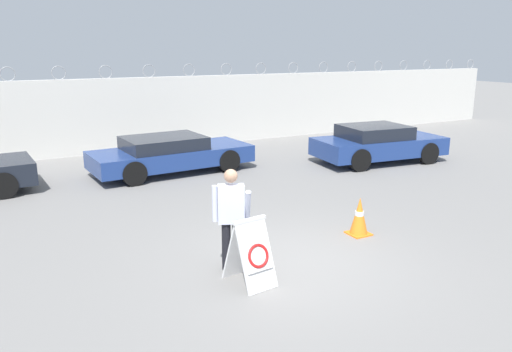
# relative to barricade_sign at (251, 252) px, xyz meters

# --- Properties ---
(ground_plane) EXTENTS (90.00, 90.00, 0.00)m
(ground_plane) POSITION_rel_barricade_sign_xyz_m (1.05, 0.35, -0.54)
(ground_plane) COLOR gray
(perimeter_wall) EXTENTS (36.00, 0.30, 3.09)m
(perimeter_wall) POSITION_rel_barricade_sign_xyz_m (1.05, 11.50, 0.78)
(perimeter_wall) COLOR silver
(perimeter_wall) RESTS_ON ground_plane
(barricade_sign) EXTENTS (0.66, 0.86, 1.09)m
(barricade_sign) POSITION_rel_barricade_sign_xyz_m (0.00, 0.00, 0.00)
(barricade_sign) COLOR white
(barricade_sign) RESTS_ON ground_plane
(security_guard) EXTENTS (0.61, 0.56, 1.75)m
(security_guard) POSITION_rel_barricade_sign_xyz_m (-0.04, 0.63, 0.44)
(security_guard) COLOR black
(security_guard) RESTS_ON ground_plane
(traffic_cone_near) EXTENTS (0.42, 0.42, 0.77)m
(traffic_cone_near) POSITION_rel_barricade_sign_xyz_m (2.92, 0.91, -0.16)
(traffic_cone_near) COLOR orange
(traffic_cone_near) RESTS_ON ground_plane
(parked_car_rear_sedan) EXTENTS (4.86, 2.23, 1.11)m
(parked_car_rear_sedan) POSITION_rel_barricade_sign_xyz_m (1.22, 7.66, 0.04)
(parked_car_rear_sedan) COLOR black
(parked_car_rear_sedan) RESTS_ON ground_plane
(parked_car_far_side) EXTENTS (4.38, 2.27, 1.22)m
(parked_car_far_side) POSITION_rel_barricade_sign_xyz_m (7.70, 5.84, 0.09)
(parked_car_far_side) COLOR black
(parked_car_far_side) RESTS_ON ground_plane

